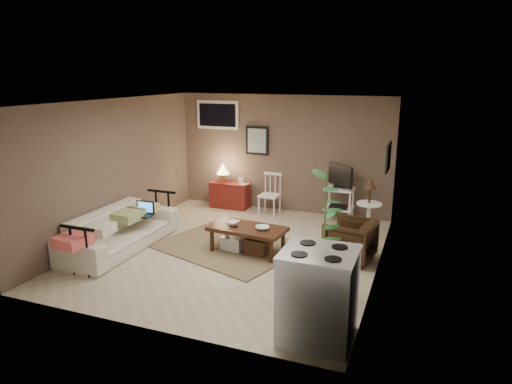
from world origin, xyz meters
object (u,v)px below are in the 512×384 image
at_px(sofa, 120,223).
at_px(side_table, 369,202).
at_px(coffee_table, 247,237).
at_px(red_console, 229,192).
at_px(spindle_chair, 270,196).
at_px(potted_plant, 324,228).
at_px(stove, 318,295).
at_px(tv_stand, 340,192).
at_px(armchair, 350,238).

distance_m(sofa, side_table, 4.18).
distance_m(coffee_table, red_console, 2.61).
bearing_deg(spindle_chair, red_console, 170.16).
height_order(potted_plant, stove, potted_plant).
bearing_deg(red_console, coffee_table, -59.61).
relative_size(red_console, potted_plant, 0.56).
xyz_separation_m(red_console, potted_plant, (2.77, -3.20, 0.57)).
relative_size(tv_stand, side_table, 1.01).
bearing_deg(stove, tv_stand, 97.82).
bearing_deg(tv_stand, potted_plant, -82.91).
bearing_deg(coffee_table, tv_stand, 63.16).
bearing_deg(armchair, side_table, -178.51).
xyz_separation_m(red_console, spindle_chair, (0.98, -0.17, 0.07)).
xyz_separation_m(armchair, potted_plant, (-0.14, -1.26, 0.55)).
xyz_separation_m(tv_stand, armchair, (0.52, -1.81, -0.25)).
bearing_deg(coffee_table, armchair, 10.92).
relative_size(coffee_table, potted_plant, 0.75).
distance_m(coffee_table, potted_plant, 1.85).
bearing_deg(red_console, spindle_chair, -9.84).
height_order(sofa, armchair, sofa).
xyz_separation_m(side_table, armchair, (-0.14, -0.95, -0.34)).
height_order(spindle_chair, potted_plant, potted_plant).
bearing_deg(sofa, potted_plant, -96.18).
distance_m(sofa, stove, 3.91).
distance_m(sofa, tv_stand, 4.10).
distance_m(armchair, potted_plant, 1.38).
relative_size(side_table, potted_plant, 0.66).
relative_size(tv_stand, potted_plant, 0.67).
bearing_deg(stove, coffee_table, 129.28).
xyz_separation_m(armchair, stove, (0.04, -2.31, 0.16)).
bearing_deg(potted_plant, sofa, 173.82).
distance_m(armchair, stove, 2.31).
distance_m(red_console, stove, 5.18).
relative_size(red_console, side_table, 0.86).
relative_size(spindle_chair, tv_stand, 0.75).
bearing_deg(sofa, spindle_chair, -32.18).
height_order(coffee_table, red_console, red_console).
relative_size(sofa, spindle_chair, 2.60).
bearing_deg(spindle_chair, armchair, -42.52).
height_order(red_console, armchair, red_console).
xyz_separation_m(sofa, red_console, (0.69, 2.83, -0.10)).
xyz_separation_m(tv_stand, potted_plant, (0.38, -3.07, 0.30)).
relative_size(sofa, potted_plant, 1.30).
distance_m(coffee_table, sofa, 2.10).
xyz_separation_m(spindle_chair, stove, (1.97, -4.08, 0.11)).
distance_m(spindle_chair, potted_plant, 3.56).
distance_m(coffee_table, tv_stand, 2.40).
bearing_deg(red_console, potted_plant, -49.12).
bearing_deg(stove, armchair, 91.07).
bearing_deg(armchair, potted_plant, 3.77).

